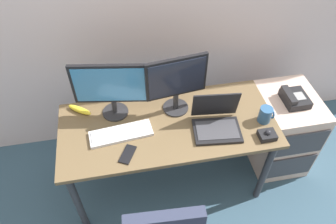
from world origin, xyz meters
name	(u,v)px	position (x,y,z in m)	size (l,w,h in m)	color
ground_plane	(168,180)	(0.00, 0.00, 0.00)	(8.00, 8.00, 0.00)	#344F62
desk	(168,132)	(0.00, 0.00, 0.63)	(1.47, 0.65, 0.71)	brown
file_cabinet	(281,130)	(0.95, 0.08, 0.35)	(0.42, 0.53, 0.69)	beige
desk_phone	(294,98)	(0.95, 0.06, 0.73)	(0.17, 0.20, 0.09)	black
monitor_main	(111,87)	(-0.34, 0.17, 0.95)	(0.50, 0.18, 0.42)	#262628
monitor_side	(176,82)	(0.08, 0.14, 0.96)	(0.42, 0.18, 0.44)	#262628
keyboard	(121,133)	(-0.32, -0.03, 0.72)	(0.42, 0.18, 0.03)	silver
laptop	(216,121)	(0.31, -0.08, 0.77)	(0.34, 0.29, 0.24)	black
trackball_mouse	(267,135)	(0.61, -0.23, 0.73)	(0.11, 0.09, 0.07)	black
coffee_mug	(266,115)	(0.65, -0.09, 0.77)	(0.10, 0.09, 0.12)	#2C5682
cell_phone	(128,154)	(-0.29, -0.20, 0.72)	(0.07, 0.14, 0.01)	black
banana	(80,110)	(-0.59, 0.23, 0.73)	(0.19, 0.04, 0.04)	yellow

